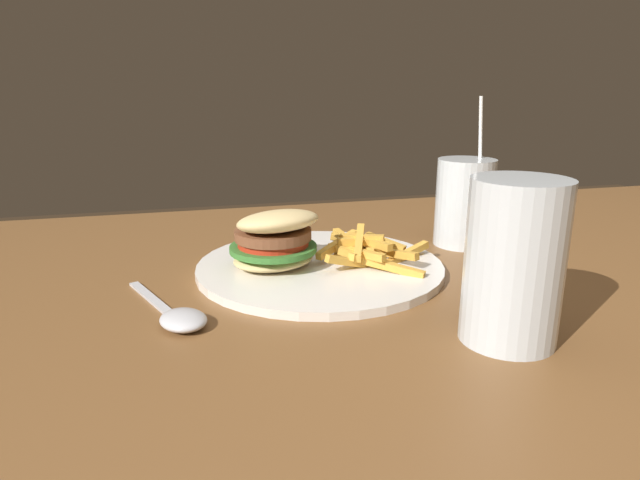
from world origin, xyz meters
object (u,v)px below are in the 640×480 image
object	(u,v)px
meal_plate_near	(307,255)
juice_glass	(464,205)
beer_glass	(513,266)
spoon	(180,318)

from	to	relation	value
meal_plate_near	juice_glass	distance (m)	0.26
beer_glass	spoon	size ratio (longest dim) A/B	0.89
meal_plate_near	juice_glass	bearing A→B (deg)	-166.10
juice_glass	spoon	distance (m)	0.44
beer_glass	spoon	bearing A→B (deg)	-20.54
beer_glass	meal_plate_near	bearing A→B (deg)	-59.16
meal_plate_near	beer_glass	size ratio (longest dim) A/B	2.06
meal_plate_near	juice_glass	xyz separation A→B (m)	(-0.25, -0.06, 0.04)
spoon	juice_glass	bearing A→B (deg)	91.48
juice_glass	spoon	world-z (taller)	juice_glass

